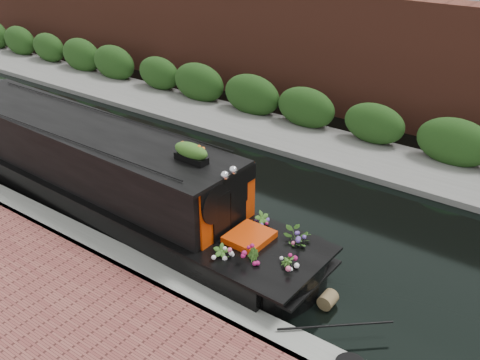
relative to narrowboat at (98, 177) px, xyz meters
The scene contains 7 objects.
ground 2.71m from the narrowboat, 49.13° to the left, with size 80.00×80.00×0.00m, color black.
near_bank_coping 2.30m from the narrowboat, 38.27° to the right, with size 40.00×0.60×0.50m, color gray.
far_bank_path 6.44m from the narrowboat, 74.60° to the left, with size 40.00×2.40×0.34m, color slate.
far_hedge 7.30m from the narrowboat, 76.49° to the left, with size 40.00×1.10×2.80m, color #1F4316.
far_brick_wall 9.35m from the narrowboat, 79.50° to the left, with size 40.00×1.00×8.00m, color brown.
narrowboat is the anchor object (origin of this frame).
rope_fender 6.12m from the narrowboat, ahead, with size 0.29×0.29×0.32m, color brown.
Camera 1 is at (7.51, -9.00, 6.60)m, focal length 40.00 mm.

